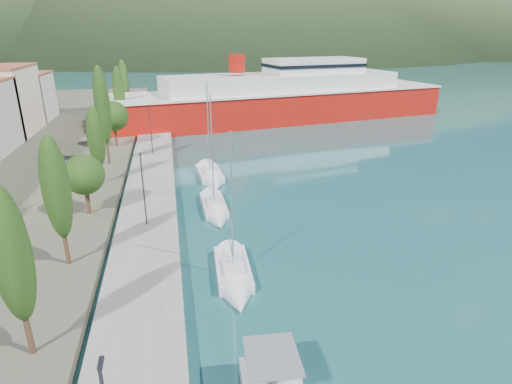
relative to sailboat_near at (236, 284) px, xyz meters
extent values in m
plane|color=#205A5C|center=(3.04, 114.26, -0.30)|extent=(1400.00, 1400.00, 0.00)
cube|color=gray|center=(-5.96, 20.26, 0.10)|extent=(5.00, 88.00, 0.80)
cube|color=beige|center=(-28.96, 49.26, 5.40)|extent=(9.00, 13.00, 10.00)
cube|color=silver|center=(-28.96, 60.26, 4.40)|extent=(9.00, 10.00, 8.00)
cube|color=#9E5138|center=(-28.96, 60.26, 8.55)|extent=(9.20, 10.20, 0.30)
cylinder|color=#47301E|center=(-11.07, -4.68, 1.39)|extent=(0.30, 0.30, 1.98)
ellipsoid|color=#244314|center=(-11.07, -4.68, 5.89)|extent=(1.80, 1.80, 7.03)
cylinder|color=#47301E|center=(-11.07, 4.30, 1.40)|extent=(0.30, 0.30, 2.01)
ellipsoid|color=#244314|center=(-11.07, 4.30, 5.97)|extent=(1.80, 1.80, 7.12)
cylinder|color=#47301E|center=(-11.07, 13.32, 1.49)|extent=(0.36, 0.36, 2.18)
sphere|color=#244314|center=(-11.07, 13.32, 3.98)|extent=(3.50, 3.50, 3.50)
cylinder|color=#47301E|center=(-11.07, 21.59, 1.29)|extent=(0.30, 0.30, 1.79)
ellipsoid|color=#244314|center=(-11.07, 21.59, 5.37)|extent=(1.80, 1.80, 6.35)
cylinder|color=#47301E|center=(-11.07, 28.66, 1.68)|extent=(0.30, 0.30, 2.56)
ellipsoid|color=#244314|center=(-11.07, 28.66, 7.49)|extent=(1.80, 1.80, 9.07)
cylinder|color=#47301E|center=(-11.07, 37.51, 1.68)|extent=(0.36, 0.36, 2.57)
sphere|color=#244314|center=(-11.07, 37.51, 4.61)|extent=(4.11, 4.11, 4.11)
cylinder|color=#47301E|center=(-11.07, 47.68, 1.51)|extent=(0.30, 0.30, 2.23)
ellipsoid|color=#244314|center=(-11.07, 47.68, 6.58)|extent=(1.80, 1.80, 7.90)
cylinder|color=#47301E|center=(-11.07, 57.36, 1.56)|extent=(0.30, 0.30, 2.32)
ellipsoid|color=#244314|center=(-11.07, 57.36, 6.84)|extent=(1.80, 1.80, 8.23)
cube|color=#2D2D33|center=(-5.96, -13.28, 6.50)|extent=(0.15, 0.50, 0.12)
cylinder|color=#2D2D33|center=(-5.96, 9.60, 3.50)|extent=(0.12, 0.12, 6.00)
cube|color=#2D2D33|center=(-5.96, 9.85, 6.50)|extent=(0.15, 0.50, 0.12)
cylinder|color=#2D2D33|center=(-5.96, 31.46, 3.50)|extent=(0.12, 0.12, 6.00)
cube|color=#2D2D33|center=(-5.96, 31.71, 6.50)|extent=(0.15, 0.50, 0.12)
cube|color=slate|center=(0.17, -9.40, 2.29)|extent=(2.48, 2.89, 0.10)
cube|color=silver|center=(0.09, 1.88, -0.05)|extent=(2.58, 5.73, 0.90)
cube|color=silver|center=(0.08, 1.51, 0.55)|extent=(1.49, 2.31, 0.35)
cylinder|color=silver|center=(0.08, 1.51, 5.14)|extent=(0.12, 0.12, 9.49)
cone|color=silver|center=(-0.09, -1.71, -0.05)|extent=(2.43, 2.73, 2.30)
cube|color=silver|center=(0.06, 13.89, -0.07)|extent=(2.21, 5.91, 0.83)
cube|color=silver|center=(0.06, 13.50, 0.48)|extent=(1.31, 2.37, 0.32)
cylinder|color=silver|center=(0.06, 13.50, 5.41)|extent=(0.12, 0.12, 10.14)
cone|color=silver|center=(0.12, 10.13, -0.07)|extent=(2.16, 2.78, 2.12)
cube|color=silver|center=(0.61, 23.37, -0.03)|extent=(2.86, 5.89, 0.98)
cube|color=silver|center=(0.63, 22.99, 0.63)|extent=(1.65, 2.39, 0.38)
cylinder|color=silver|center=(0.63, 22.99, 5.39)|extent=(0.12, 0.12, 9.85)
cone|color=silver|center=(0.83, 19.70, -0.03)|extent=(2.68, 2.83, 2.52)
cube|color=#AF130C|center=(17.40, 54.88, 2.12)|extent=(65.09, 24.89, 6.16)
cube|color=silver|center=(17.40, 54.88, 5.19)|extent=(65.60, 25.36, 0.33)
cube|color=silver|center=(17.40, 54.88, 6.51)|extent=(45.26, 18.99, 3.30)
cube|color=silver|center=(23.87, 56.12, 9.48)|extent=(19.06, 11.37, 2.64)
cylinder|color=#AF130C|center=(8.76, 53.24, 10.25)|extent=(2.86, 2.86, 3.08)
camera|label=1|loc=(-3.49, -23.88, 15.58)|focal=30.00mm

